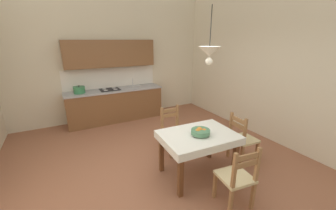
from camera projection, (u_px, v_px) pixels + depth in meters
name	position (u px, v px, depth m)	size (l,w,h in m)	color
ground_plane	(162.00, 171.00, 3.72)	(6.00, 6.68, 0.10)	#935B42
wall_back	(111.00, 46.00, 5.69)	(6.00, 0.12, 4.06)	beige
wall_right	(279.00, 48.00, 4.33)	(0.12, 6.68, 4.06)	beige
kitchen_cabinetry	(114.00, 90.00, 5.73)	(2.60, 0.63, 2.20)	brown
dining_table	(198.00, 142.00, 3.38)	(1.24, 0.93, 0.75)	brown
dining_chair_kitchen_side	(173.00, 131.00, 4.17)	(0.44, 0.44, 0.93)	#D1BC89
dining_chair_camera_side	(237.00, 178.00, 2.76)	(0.47, 0.47, 0.93)	#D1BC89
dining_chair_window_side	(242.00, 139.00, 3.84)	(0.45, 0.45, 0.93)	#D1BC89
fruit_bowl	(200.00, 132.00, 3.28)	(0.30, 0.30, 0.12)	#4C7F5B
pendant_lamp	(209.00, 52.00, 2.94)	(0.32, 0.32, 0.80)	black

